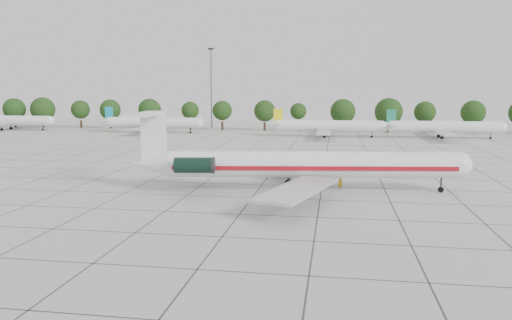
{
  "coord_description": "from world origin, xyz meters",
  "views": [
    {
      "loc": [
        9.56,
        -65.2,
        12.93
      ],
      "look_at": [
        -0.67,
        -0.97,
        3.5
      ],
      "focal_mm": 35.0,
      "sensor_mm": 36.0,
      "label": 1
    }
  ],
  "objects_px": {
    "ground_crew": "(340,183)",
    "bg_airliner_d": "(444,127)",
    "main_airliner": "(294,164)",
    "bg_airliner_a": "(8,121)",
    "bg_airliner_c": "(328,126)",
    "floodlight_mast": "(211,84)",
    "bg_airliner_b": "(152,123)"
  },
  "relations": [
    {
      "from": "bg_airliner_c",
      "to": "floodlight_mast",
      "type": "distance_m",
      "value": 46.29
    },
    {
      "from": "bg_airliner_a",
      "to": "bg_airliner_d",
      "type": "distance_m",
      "value": 127.32
    },
    {
      "from": "ground_crew",
      "to": "floodlight_mast",
      "type": "distance_m",
      "value": 102.47
    },
    {
      "from": "bg_airliner_a",
      "to": "bg_airliner_c",
      "type": "height_order",
      "value": "same"
    },
    {
      "from": "ground_crew",
      "to": "bg_airliner_c",
      "type": "distance_m",
      "value": 68.86
    },
    {
      "from": "ground_crew",
      "to": "bg_airliner_a",
      "type": "relative_size",
      "value": 0.06
    },
    {
      "from": "bg_airliner_d",
      "to": "floodlight_mast",
      "type": "bearing_deg",
      "value": 160.85
    },
    {
      "from": "bg_airliner_c",
      "to": "floodlight_mast",
      "type": "xyz_separation_m",
      "value": [
        -37.63,
        24.45,
        11.37
      ]
    },
    {
      "from": "ground_crew",
      "to": "bg_airliner_d",
      "type": "bearing_deg",
      "value": -115.37
    },
    {
      "from": "ground_crew",
      "to": "bg_airliner_a",
      "type": "bearing_deg",
      "value": -41.39
    },
    {
      "from": "main_airliner",
      "to": "bg_airliner_c",
      "type": "relative_size",
      "value": 1.5
    },
    {
      "from": "bg_airliner_a",
      "to": "bg_airliner_d",
      "type": "xyz_separation_m",
      "value": [
        127.19,
        -5.8,
        0.0
      ]
    },
    {
      "from": "main_airliner",
      "to": "bg_airliner_d",
      "type": "relative_size",
      "value": 1.5
    },
    {
      "from": "bg_airliner_c",
      "to": "bg_airliner_d",
      "type": "bearing_deg",
      "value": 2.17
    },
    {
      "from": "main_airliner",
      "to": "bg_airliner_c",
      "type": "height_order",
      "value": "main_airliner"
    },
    {
      "from": "bg_airliner_c",
      "to": "bg_airliner_d",
      "type": "distance_m",
      "value": 29.57
    },
    {
      "from": "bg_airliner_a",
      "to": "floodlight_mast",
      "type": "relative_size",
      "value": 1.11
    },
    {
      "from": "bg_airliner_a",
      "to": "bg_airliner_c",
      "type": "distance_m",
      "value": 97.88
    },
    {
      "from": "bg_airliner_b",
      "to": "main_airliner",
      "type": "bearing_deg",
      "value": -58.19
    },
    {
      "from": "main_airliner",
      "to": "bg_airliner_c",
      "type": "xyz_separation_m",
      "value": [
        2.99,
        71.35,
        -0.61
      ]
    },
    {
      "from": "main_airliner",
      "to": "floodlight_mast",
      "type": "relative_size",
      "value": 1.66
    },
    {
      "from": "bg_airliner_b",
      "to": "bg_airliner_c",
      "type": "xyz_separation_m",
      "value": [
        50.52,
        -5.27,
        0.0
      ]
    },
    {
      "from": "bg_airliner_d",
      "to": "floodlight_mast",
      "type": "height_order",
      "value": "floodlight_mast"
    },
    {
      "from": "ground_crew",
      "to": "floodlight_mast",
      "type": "relative_size",
      "value": 0.07
    },
    {
      "from": "ground_crew",
      "to": "bg_airliner_c",
      "type": "bearing_deg",
      "value": -92.11
    },
    {
      "from": "bg_airliner_c",
      "to": "bg_airliner_d",
      "type": "relative_size",
      "value": 1.0
    },
    {
      "from": "main_airliner",
      "to": "bg_airliner_b",
      "type": "bearing_deg",
      "value": 114.03
    },
    {
      "from": "bg_airliner_d",
      "to": "bg_airliner_b",
      "type": "bearing_deg",
      "value": 177.04
    },
    {
      "from": "main_airliner",
      "to": "bg_airliner_b",
      "type": "relative_size",
      "value": 1.5
    },
    {
      "from": "floodlight_mast",
      "to": "main_airliner",
      "type": "bearing_deg",
      "value": -70.12
    },
    {
      "from": "bg_airliner_c",
      "to": "bg_airliner_d",
      "type": "height_order",
      "value": "same"
    },
    {
      "from": "main_airliner",
      "to": "floodlight_mast",
      "type": "xyz_separation_m",
      "value": [
        -34.64,
        95.8,
        10.77
      ]
    }
  ]
}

